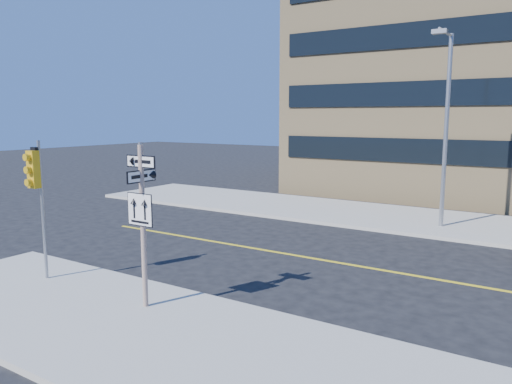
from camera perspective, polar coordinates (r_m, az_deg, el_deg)
The scene contains 5 objects.
ground at distance 14.79m, azimuth -5.45°, elevation -10.39°, with size 120.00×120.00×0.00m, color black.
sign_pole at distance 12.35m, azimuth -12.87°, elevation -2.67°, with size 0.92×0.92×4.06m.
traffic_signal at distance 15.27m, azimuth -23.89°, elevation 1.19°, with size 0.32×0.45×4.00m.
streetlight_a at distance 22.19m, azimuth 20.84°, elevation 7.93°, with size 0.55×2.25×8.00m.
building_brick at distance 36.79m, azimuth 22.94°, elevation 14.51°, with size 18.00×18.00×18.00m, color tan.
Camera 1 is at (8.72, -10.93, 4.81)m, focal length 35.00 mm.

